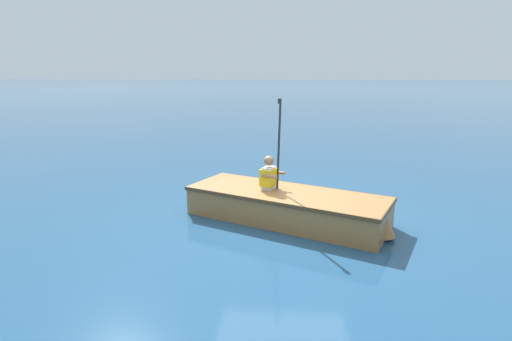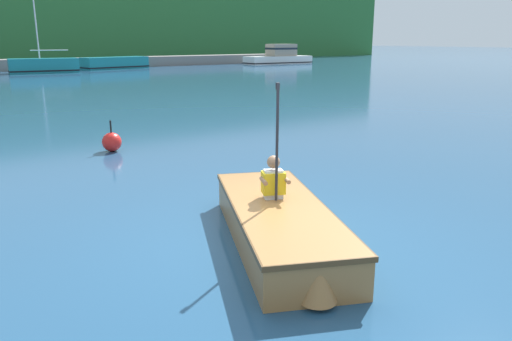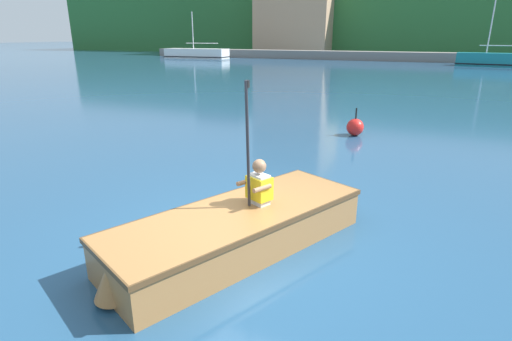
# 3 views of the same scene
# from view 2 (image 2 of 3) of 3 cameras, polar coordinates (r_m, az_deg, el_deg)

# --- Properties ---
(ground_plane) EXTENTS (300.00, 300.00, 0.00)m
(ground_plane) POSITION_cam_2_polar(r_m,az_deg,el_deg) (6.42, 1.91, -8.27)
(ground_plane) COLOR navy
(moored_boat_dock_west_end) EXTENTS (7.49, 2.50, 2.01)m
(moored_boat_dock_west_end) POSITION_cam_2_polar(r_m,az_deg,el_deg) (53.48, 2.67, 12.86)
(moored_boat_dock_west_end) COLOR white
(moored_boat_dock_west_end) RESTS_ON ground
(moored_boat_dock_west_inner) EXTENTS (6.03, 2.84, 1.01)m
(moored_boat_dock_west_inner) POSITION_cam_2_polar(r_m,az_deg,el_deg) (45.90, -15.79, 11.71)
(moored_boat_dock_west_inner) COLOR #197A84
(moored_boat_dock_west_inner) RESTS_ON ground
(moored_boat_dock_center_near) EXTENTS (5.12, 2.24, 5.49)m
(moored_boat_dock_center_near) POSITION_cam_2_polar(r_m,az_deg,el_deg) (41.99, -23.07, 10.94)
(moored_boat_dock_center_near) COLOR #197A84
(moored_boat_dock_center_near) RESTS_ON ground
(rowboat_foreground) EXTENTS (2.40, 3.49, 0.49)m
(rowboat_foreground) POSITION_cam_2_polar(r_m,az_deg,el_deg) (6.29, 2.74, -6.06)
(rowboat_foreground) COLOR #A3703D
(rowboat_foreground) RESTS_ON ground
(person_paddler) EXTENTS (0.43, 0.43, 1.51)m
(person_paddler) POSITION_cam_2_polar(r_m,az_deg,el_deg) (6.47, 2.02, -0.89)
(person_paddler) COLOR silver
(person_paddler) RESTS_ON rowboat_foreground
(channel_buoy) EXTENTS (0.44, 0.44, 0.72)m
(channel_buoy) POSITION_cam_2_polar(r_m,az_deg,el_deg) (11.95, -16.16, 3.16)
(channel_buoy) COLOR red
(channel_buoy) RESTS_ON ground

